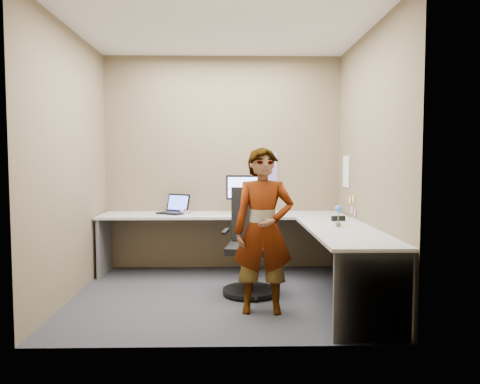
{
  "coord_description": "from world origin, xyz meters",
  "views": [
    {
      "loc": [
        0.1,
        -4.7,
        1.4
      ],
      "look_at": [
        0.2,
        0.25,
        1.05
      ],
      "focal_mm": 35.0,
      "sensor_mm": 36.0,
      "label": 1
    }
  ],
  "objects_px": {
    "office_chair": "(251,251)",
    "person": "(263,231)",
    "desk": "(261,233)",
    "monitor": "(245,190)"
  },
  "relations": [
    {
      "from": "monitor",
      "to": "person",
      "type": "xyz_separation_m",
      "value": [
        0.13,
        -1.41,
        -0.28
      ]
    },
    {
      "from": "monitor",
      "to": "desk",
      "type": "bearing_deg",
      "value": -63.53
    },
    {
      "from": "office_chair",
      "to": "desk",
      "type": "bearing_deg",
      "value": 73.3
    },
    {
      "from": "desk",
      "to": "monitor",
      "type": "height_order",
      "value": "monitor"
    },
    {
      "from": "monitor",
      "to": "person",
      "type": "height_order",
      "value": "person"
    },
    {
      "from": "monitor",
      "to": "office_chair",
      "type": "relative_size",
      "value": 0.41
    },
    {
      "from": "monitor",
      "to": "person",
      "type": "bearing_deg",
      "value": -76.56
    },
    {
      "from": "office_chair",
      "to": "person",
      "type": "height_order",
      "value": "person"
    },
    {
      "from": "desk",
      "to": "monitor",
      "type": "distance_m",
      "value": 0.7
    },
    {
      "from": "desk",
      "to": "person",
      "type": "distance_m",
      "value": 0.91
    }
  ]
}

